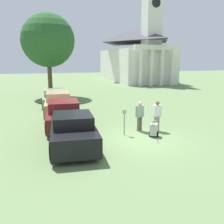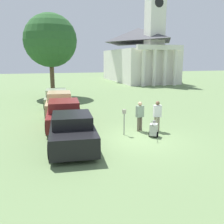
# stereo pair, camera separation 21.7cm
# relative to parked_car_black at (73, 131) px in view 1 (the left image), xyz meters

# --- Properties ---
(ground_plane) EXTENTS (120.00, 120.00, 0.00)m
(ground_plane) POSITION_rel_parked_car_black_xyz_m (3.14, -0.03, -0.72)
(ground_plane) COLOR #607A4C
(parked_car_black) EXTENTS (2.35, 4.85, 1.53)m
(parked_car_black) POSITION_rel_parked_car_black_xyz_m (0.00, 0.00, 0.00)
(parked_car_black) COLOR black
(parked_car_black) RESTS_ON ground_plane
(parked_car_maroon) EXTENTS (2.38, 5.24, 1.54)m
(parked_car_maroon) POSITION_rel_parked_car_black_xyz_m (-0.00, 3.69, -0.01)
(parked_car_maroon) COLOR maroon
(parked_car_maroon) RESTS_ON ground_plane
(parked_car_tan) EXTENTS (2.26, 4.99, 1.60)m
(parked_car_tan) POSITION_rel_parked_car_black_xyz_m (-0.00, 7.11, 0.02)
(parked_car_tan) COLOR tan
(parked_car_tan) RESTS_ON ground_plane
(parked_car_sage) EXTENTS (2.27, 4.74, 1.42)m
(parked_car_sage) POSITION_rel_parked_car_black_xyz_m (-0.00, 10.39, -0.05)
(parked_car_sage) COLOR gray
(parked_car_sage) RESTS_ON ground_plane
(parking_meter) EXTENTS (0.18, 0.09, 1.37)m
(parking_meter) POSITION_rel_parked_car_black_xyz_m (2.82, 0.90, 0.23)
(parking_meter) COLOR slate
(parking_meter) RESTS_ON ground_plane
(person_worker) EXTENTS (0.46, 0.31, 1.65)m
(person_worker) POSITION_rel_parked_car_black_xyz_m (3.88, 1.34, 0.21)
(person_worker) COLOR #665B4C
(person_worker) RESTS_ON ground_plane
(person_supervisor) EXTENTS (0.44, 0.27, 1.69)m
(person_supervisor) POSITION_rel_parked_car_black_xyz_m (4.78, 1.04, 0.24)
(person_supervisor) COLOR gray
(person_supervisor) RESTS_ON ground_plane
(equipment_cart) EXTENTS (0.72, 0.92, 1.00)m
(equipment_cart) POSITION_rel_parked_car_black_xyz_m (4.17, 0.18, -0.33)
(equipment_cart) COLOR #B2B2AD
(equipment_cart) RESTS_ON ground_plane
(church) EXTENTS (8.57, 17.04, 18.80)m
(church) POSITION_rel_parked_car_black_xyz_m (15.60, 30.44, 4.18)
(church) COLOR silver
(church) RESTS_ON ground_plane
(shade_tree) EXTENTS (5.30, 5.30, 8.37)m
(shade_tree) POSITION_rel_parked_car_black_xyz_m (-0.02, 15.56, 4.98)
(shade_tree) COLOR brown
(shade_tree) RESTS_ON ground_plane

